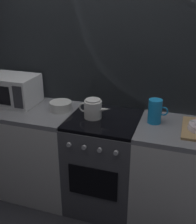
# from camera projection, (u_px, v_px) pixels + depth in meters

# --- Properties ---
(ground_plane) EXTENTS (8.00, 8.00, 0.00)m
(ground_plane) POSITION_uv_depth(u_px,v_px,m) (103.00, 202.00, 2.71)
(ground_plane) COLOR #2D2D33
(back_wall) EXTENTS (3.60, 0.05, 2.40)m
(back_wall) POSITION_uv_depth(u_px,v_px,m) (115.00, 74.00, 2.52)
(back_wall) COLOR gray
(back_wall) RESTS_ON ground_plane
(counter_left) EXTENTS (1.20, 0.60, 0.90)m
(counter_left) POSITION_uv_depth(u_px,v_px,m) (19.00, 147.00, 2.79)
(counter_left) COLOR silver
(counter_left) RESTS_ON ground_plane
(stove_unit) EXTENTS (0.60, 0.63, 0.90)m
(stove_unit) POSITION_uv_depth(u_px,v_px,m) (104.00, 163.00, 2.53)
(stove_unit) COLOR #4C4C51
(stove_unit) RESTS_ON ground_plane
(microwave) EXTENTS (0.46, 0.35, 0.27)m
(microwave) POSITION_uv_depth(u_px,v_px,m) (13.00, 90.00, 2.63)
(microwave) COLOR white
(microwave) RESTS_ON counter_left
(kettle) EXTENTS (0.28, 0.15, 0.17)m
(kettle) POSITION_uv_depth(u_px,v_px,m) (93.00, 109.00, 2.34)
(kettle) COLOR white
(kettle) RESTS_ON stove_unit
(mixing_bowl) EXTENTS (0.20, 0.20, 0.08)m
(mixing_bowl) POSITION_uv_depth(u_px,v_px,m) (61.00, 106.00, 2.50)
(mixing_bowl) COLOR silver
(mixing_bowl) RESTS_ON counter_left
(pitcher) EXTENTS (0.16, 0.11, 0.20)m
(pitcher) POSITION_uv_depth(u_px,v_px,m) (155.00, 111.00, 2.24)
(pitcher) COLOR #198CD8
(pitcher) RESTS_ON counter_right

